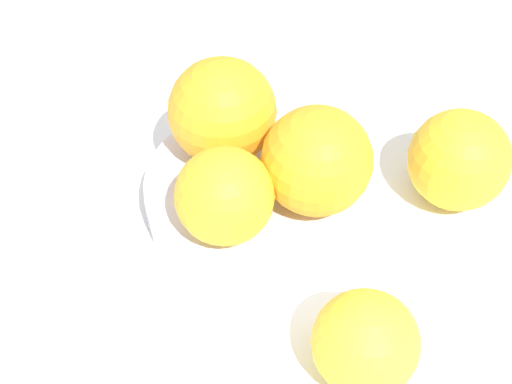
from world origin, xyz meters
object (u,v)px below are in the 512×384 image
(fruit_bowl, at_px, (256,196))
(orange_in_bowl_0, at_px, (317,161))
(orange_in_bowl_1, at_px, (222,111))
(orange_loose_0, at_px, (459,160))
(orange_in_bowl_2, at_px, (224,196))
(orange_loose_1, at_px, (365,343))

(fruit_bowl, relative_size, orange_in_bowl_0, 2.14)
(orange_in_bowl_1, distance_m, orange_loose_0, 0.19)
(orange_in_bowl_0, distance_m, orange_in_bowl_2, 0.07)
(orange_loose_0, bearing_deg, orange_in_bowl_2, 5.44)
(fruit_bowl, distance_m, orange_in_bowl_1, 0.08)
(fruit_bowl, xyz_separation_m, orange_in_bowl_2, (0.03, 0.04, 0.06))
(orange_in_bowl_2, height_order, orange_loose_1, orange_in_bowl_2)
(orange_in_bowl_1, bearing_deg, orange_loose_1, 104.60)
(orange_in_bowl_0, bearing_deg, orange_loose_1, 88.17)
(orange_loose_0, bearing_deg, orange_in_bowl_1, -19.09)
(orange_in_bowl_1, height_order, orange_loose_0, orange_in_bowl_1)
(fruit_bowl, bearing_deg, orange_in_bowl_0, 142.55)
(fruit_bowl, bearing_deg, orange_loose_1, 102.14)
(fruit_bowl, bearing_deg, orange_loose_0, 171.80)
(orange_in_bowl_0, height_order, orange_in_bowl_1, orange_in_bowl_1)
(orange_in_bowl_2, xyz_separation_m, orange_loose_0, (-0.20, -0.02, -0.03))
(fruit_bowl, height_order, orange_loose_0, orange_loose_0)
(orange_loose_0, bearing_deg, fruit_bowl, -8.20)
(orange_in_bowl_1, bearing_deg, fruit_bowl, 114.16)
(orange_in_bowl_0, height_order, orange_loose_0, orange_in_bowl_0)
(orange_loose_0, relative_size, orange_loose_1, 1.14)
(orange_loose_0, distance_m, orange_loose_1, 0.19)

